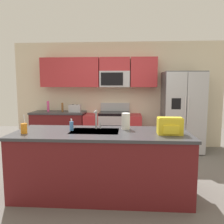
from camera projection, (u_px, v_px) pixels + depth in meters
The scene contains 14 objects.
ground_plane at pixel (112, 180), 3.67m from camera, with size 9.00×9.00×0.00m, color #66605B.
kitchen_wall_unit at pixel (112, 88), 5.56m from camera, with size 5.20×0.43×2.60m.
back_counter at pixel (59, 130), 5.48m from camera, with size 1.29×0.63×0.90m.
range_oven at pixel (113, 131), 5.40m from camera, with size 1.36×0.61×1.10m.
refrigerator at pixel (182, 112), 5.17m from camera, with size 0.90×0.76×1.85m.
island_counter at pixel (101, 163), 3.16m from camera, with size 2.45×0.92×0.90m.
toaster at pixel (75, 108), 5.34m from camera, with size 0.28×0.16×0.18m.
pepper_mill at pixel (62, 107), 5.41m from camera, with size 0.05×0.05×0.22m, color brown.
bottle_pink at pixel (48, 106), 5.47m from camera, with size 0.06×0.06×0.26m, color #EA4C93.
sink_faucet at pixel (96, 118), 3.28m from camera, with size 0.08×0.22×0.28m.
drink_cup_orange at pixel (24, 128), 2.99m from camera, with size 0.08×0.08×0.26m.
soap_dispenser at pixel (71, 126), 3.19m from camera, with size 0.06×0.06×0.17m.
paper_towel_roll at pixel (126, 121), 3.28m from camera, with size 0.12×0.12×0.24m, color white.
backpack at pixel (170, 126), 2.94m from camera, with size 0.32×0.22×0.23m.
Camera 1 is at (0.23, -3.50, 1.55)m, focal length 35.66 mm.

